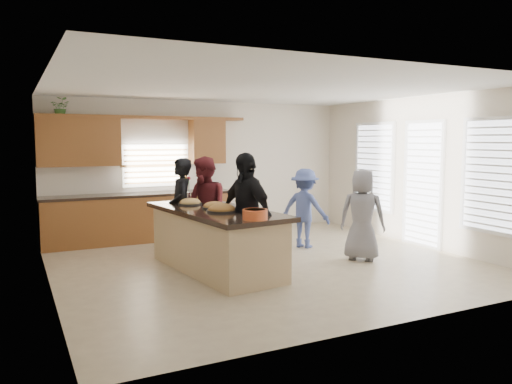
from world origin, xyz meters
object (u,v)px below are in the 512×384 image
woman_right_back (305,208)px  island (216,241)px  salad_bowl (255,214)px  woman_left_back (181,209)px  woman_right_front (362,215)px  woman_left_mid (205,208)px  woman_left_front (246,215)px

woman_right_back → island: bearing=77.3°
island → salad_bowl: (0.09, -1.18, 0.57)m
island → woman_right_back: woman_right_back is taller
woman_left_back → woman_right_front: size_ratio=1.11×
island → woman_left_mid: (0.11, 0.77, 0.41)m
woman_left_front → woman_right_front: bearing=76.3°
woman_left_mid → woman_right_front: size_ratio=1.13×
woman_left_front → salad_bowl: bearing=-29.5°
island → woman_left_mid: woman_left_mid is taller
woman_left_mid → woman_right_front: 2.61m
woman_left_front → woman_right_back: 2.25m
salad_bowl → woman_left_front: (0.19, 0.69, -0.12)m
woman_left_back → woman_left_front: 1.55m
salad_bowl → woman_left_back: woman_left_back is taller
woman_left_mid → woman_right_back: size_ratio=1.18×
salad_bowl → woman_right_front: woman_right_front is taller
woman_left_front → woman_right_front: size_ratio=1.19×
woman_left_back → woman_left_front: size_ratio=0.93×
woman_left_mid → woman_left_front: woman_left_front is taller
salad_bowl → woman_right_front: bearing=17.1°
woman_left_back → woman_right_front: (2.65, -1.44, -0.08)m
woman_left_front → woman_right_back: bearing=111.1°
woman_left_mid → island: bearing=-15.8°
woman_left_front → woman_right_back: woman_left_front is taller
island → woman_left_front: bearing=-67.6°
salad_bowl → woman_right_back: bearing=44.8°
woman_left_mid → woman_left_back: bearing=-128.8°
woman_right_front → woman_left_mid: bearing=17.4°
woman_left_front → island: bearing=-165.0°
island → woman_left_back: 1.08m
woman_left_mid → woman_right_back: (1.98, 0.04, -0.13)m
woman_left_back → woman_right_front: 3.02m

